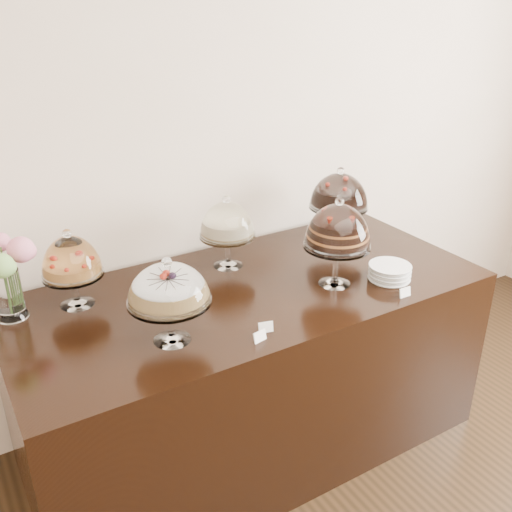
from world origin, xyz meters
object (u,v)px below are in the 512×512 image
display_counter (251,367)px  flower_vase (5,271)px  cake_stand_sugar_sponge (169,288)px  cake_stand_cheesecake (227,223)px  cake_stand_choco_layer (338,229)px  cake_stand_dark_choco (339,194)px  plate_stack (390,272)px  cake_stand_fruit_tart (71,260)px

display_counter → flower_vase: (-0.99, 0.28, 0.67)m
cake_stand_sugar_sponge → flower_vase: 0.71m
cake_stand_cheesecake → flower_vase: 1.01m
cake_stand_choco_layer → cake_stand_dark_choco: (0.32, 0.39, -0.00)m
cake_stand_cheesecake → plate_stack: size_ratio=1.90×
cake_stand_dark_choco → plate_stack: bearing=-97.9°
cake_stand_dark_choco → plate_stack: 0.55m
cake_stand_choco_layer → cake_stand_fruit_tart: 1.17m
flower_vase → display_counter: bearing=-15.8°
cake_stand_dark_choco → plate_stack: size_ratio=2.16×
plate_stack → flower_vase: bearing=161.1°
cake_stand_cheesecake → display_counter: bearing=-95.2°
cake_stand_dark_choco → cake_stand_fruit_tart: 1.41m
cake_stand_sugar_sponge → cake_stand_fruit_tart: (-0.24, 0.48, -0.02)m
display_counter → cake_stand_dark_choco: bearing=18.1°
flower_vase → plate_stack: bearing=-18.9°
cake_stand_sugar_sponge → cake_stand_fruit_tart: bearing=117.1°
display_counter → cake_stand_fruit_tart: bearing=160.6°
cake_stand_cheesecake → flower_vase: flower_vase is taller
plate_stack → display_counter: bearing=156.2°
cake_stand_choco_layer → cake_stand_dark_choco: cake_stand_choco_layer is taller
display_counter → flower_vase: 1.23m
cake_stand_choco_layer → plate_stack: bearing=-21.8°
cake_stand_choco_layer → display_counter: bearing=154.8°
cake_stand_sugar_sponge → cake_stand_cheesecake: cake_stand_cheesecake is taller
cake_stand_cheesecake → flower_vase: bearing=179.0°
cake_stand_cheesecake → cake_stand_fruit_tart: bearing=-179.7°
cake_stand_sugar_sponge → flower_vase: size_ratio=0.96×
display_counter → cake_stand_cheesecake: (0.02, 0.26, 0.68)m
cake_stand_choco_layer → flower_vase: size_ratio=1.14×
cake_stand_sugar_sponge → cake_stand_fruit_tart: size_ratio=1.01×
cake_stand_choco_layer → cake_stand_cheesecake: (-0.33, 0.43, -0.05)m
cake_stand_sugar_sponge → flower_vase: bearing=135.3°
cake_stand_choco_layer → cake_stand_cheesecake: 0.55m
display_counter → cake_stand_choco_layer: bearing=-25.2°
cake_stand_choco_layer → cake_stand_cheesecake: bearing=127.9°
display_counter → cake_stand_fruit_tart: size_ratio=6.20×
cake_stand_fruit_tart → flower_vase: flower_vase is taller
display_counter → plate_stack: (0.61, -0.27, 0.49)m
display_counter → cake_stand_cheesecake: bearing=84.8°
cake_stand_cheesecake → cake_stand_fruit_tart: size_ratio=1.04×
cake_stand_cheesecake → plate_stack: cake_stand_cheesecake is taller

